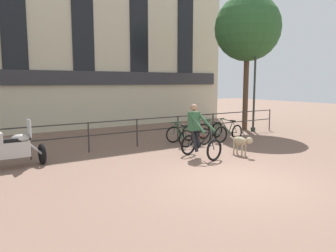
% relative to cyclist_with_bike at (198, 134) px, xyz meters
% --- Properties ---
extents(ground_plane, '(60.00, 60.00, 0.00)m').
position_rel_cyclist_with_bike_xyz_m(ground_plane, '(-0.78, -2.57, -0.76)').
color(ground_plane, '#7A5B4C').
extents(canal_railing, '(15.05, 0.05, 1.05)m').
position_rel_cyclist_with_bike_xyz_m(canal_railing, '(-0.78, 2.63, -0.05)').
color(canal_railing, '#2D2B28').
rests_on(canal_railing, ground_plane).
extents(building_facade, '(18.00, 0.72, 10.78)m').
position_rel_cyclist_with_bike_xyz_m(building_facade, '(-0.78, 8.42, 4.60)').
color(building_facade, beige).
rests_on(building_facade, ground_plane).
extents(cyclist_with_bike, '(0.85, 1.26, 1.70)m').
position_rel_cyclist_with_bike_xyz_m(cyclist_with_bike, '(0.00, 0.00, 0.00)').
color(cyclist_with_bike, black).
rests_on(cyclist_with_bike, ground_plane).
extents(dog, '(0.25, 1.03, 0.65)m').
position_rel_cyclist_with_bike_xyz_m(dog, '(1.38, -0.59, -0.31)').
color(dog, tan).
rests_on(dog, ground_plane).
extents(parked_motorcycle, '(1.63, 0.65, 1.35)m').
position_rel_cyclist_with_bike_xyz_m(parked_motorcycle, '(-5.14, 1.82, -0.20)').
color(parked_motorcycle, black).
rests_on(parked_motorcycle, ground_plane).
extents(parked_bicycle_near_lamp, '(0.80, 1.19, 0.86)m').
position_rel_cyclist_with_bike_xyz_m(parked_bicycle_near_lamp, '(0.72, 1.97, -0.41)').
color(parked_bicycle_near_lamp, black).
rests_on(parked_bicycle_near_lamp, ground_plane).
extents(parked_bicycle_mid_left, '(0.73, 1.15, 0.86)m').
position_rel_cyclist_with_bike_xyz_m(parked_bicycle_mid_left, '(1.54, 1.97, -0.41)').
color(parked_bicycle_mid_left, black).
rests_on(parked_bicycle_mid_left, ground_plane).
extents(parked_bicycle_mid_right, '(0.67, 1.11, 0.86)m').
position_rel_cyclist_with_bike_xyz_m(parked_bicycle_mid_right, '(2.36, 1.97, -0.41)').
color(parked_bicycle_mid_right, black).
rests_on(parked_bicycle_mid_right, ground_plane).
extents(parked_bicycle_far_end, '(0.80, 1.19, 0.86)m').
position_rel_cyclist_with_bike_xyz_m(parked_bicycle_far_end, '(3.18, 1.97, -0.41)').
color(parked_bicycle_far_end, black).
rests_on(parked_bicycle_far_end, ground_plane).
extents(street_lamp, '(0.28, 0.28, 4.29)m').
position_rel_cyclist_with_bike_xyz_m(street_lamp, '(5.77, 2.83, 1.65)').
color(street_lamp, '#2D382D').
rests_on(street_lamp, ground_plane).
extents(tree_canalside_right, '(3.24, 3.24, 6.65)m').
position_rel_cyclist_with_bike_xyz_m(tree_canalside_right, '(5.90, 3.51, 4.25)').
color(tree_canalside_right, brown).
rests_on(tree_canalside_right, ground_plane).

